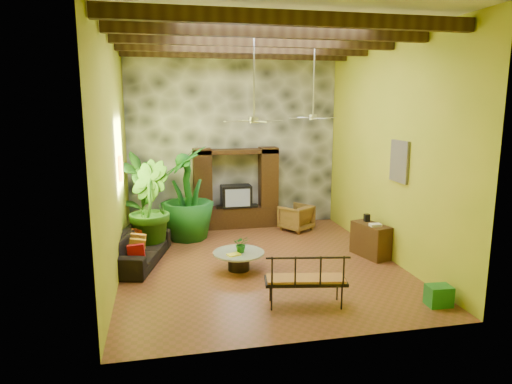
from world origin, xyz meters
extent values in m
plane|color=brown|center=(0.00, 0.00, 0.00)|extent=(7.00, 7.00, 0.00)
cube|color=silver|center=(0.00, 0.00, 5.00)|extent=(6.00, 7.00, 0.02)
cube|color=#A6B829|center=(0.00, 3.50, 2.50)|extent=(6.00, 0.02, 5.00)
cube|color=#A6B829|center=(-3.00, 0.00, 2.50)|extent=(0.02, 7.00, 5.00)
cube|color=#A6B829|center=(3.00, 0.00, 2.50)|extent=(0.02, 7.00, 5.00)
cube|color=#33363A|center=(0.00, 3.44, 2.50)|extent=(5.98, 0.10, 4.98)
cube|color=#332310|center=(0.00, -2.60, 4.78)|extent=(5.95, 0.16, 0.22)
cube|color=#332310|center=(0.00, -1.30, 4.78)|extent=(5.95, 0.16, 0.22)
cube|color=#332310|center=(0.00, 0.00, 4.78)|extent=(5.95, 0.16, 0.22)
cube|color=#332310|center=(0.00, 1.30, 4.78)|extent=(5.95, 0.16, 0.22)
cube|color=#332310|center=(0.00, 2.60, 4.78)|extent=(5.95, 0.16, 0.22)
cube|color=#321B0E|center=(0.00, 3.14, 0.30)|extent=(2.40, 0.50, 0.60)
cube|color=#321B0E|center=(-0.95, 3.14, 1.30)|extent=(0.50, 0.48, 2.00)
cube|color=#321B0E|center=(0.95, 3.14, 1.30)|extent=(0.50, 0.48, 2.00)
cube|color=#321B0E|center=(0.00, 3.14, 2.20)|extent=(2.40, 0.48, 0.12)
cube|color=black|center=(0.00, 3.12, 0.92)|extent=(0.85, 0.52, 0.62)
cube|color=#8C99A8|center=(0.00, 2.85, 0.92)|extent=(0.70, 0.02, 0.50)
cylinder|color=#B7B8BC|center=(-0.20, -0.40, 4.10)|extent=(0.04, 0.04, 1.80)
cylinder|color=#B7B8BC|center=(-0.20, -0.40, 3.20)|extent=(0.18, 0.18, 0.12)
cube|color=#B7B8BC|center=(0.15, -0.31, 3.18)|extent=(0.58, 0.26, 0.01)
cube|color=#B7B8BC|center=(-0.29, -0.05, 3.18)|extent=(0.26, 0.58, 0.01)
cube|color=#B7B8BC|center=(-0.55, -0.49, 3.18)|extent=(0.58, 0.26, 0.01)
cube|color=#B7B8BC|center=(-0.11, -0.75, 3.18)|extent=(0.26, 0.58, 0.01)
cylinder|color=#B7B8BC|center=(1.60, 1.20, 4.10)|extent=(0.04, 0.04, 1.80)
cylinder|color=#B7B8BC|center=(1.60, 1.20, 3.20)|extent=(0.18, 0.18, 0.12)
cube|color=#B7B8BC|center=(1.95, 1.29, 3.18)|extent=(0.58, 0.26, 0.01)
cube|color=#B7B8BC|center=(1.51, 1.55, 3.18)|extent=(0.26, 0.58, 0.01)
cube|color=#B7B8BC|center=(1.25, 1.11, 3.18)|extent=(0.58, 0.26, 0.01)
cube|color=#B7B8BC|center=(1.69, 0.85, 3.18)|extent=(0.26, 0.58, 0.01)
cube|color=gold|center=(-2.96, 1.00, 2.10)|extent=(0.06, 0.32, 0.55)
cube|color=#275191|center=(2.96, -0.60, 2.30)|extent=(0.06, 0.70, 0.90)
imported|color=black|center=(-2.65, 0.60, 0.34)|extent=(1.49, 2.51, 0.69)
imported|color=olive|center=(1.61, 2.48, 0.36)|extent=(1.09, 1.09, 0.72)
imported|color=#266B1C|center=(-2.61, 2.47, 1.15)|extent=(1.45, 1.41, 2.30)
imported|color=#2B691B|center=(-2.42, 1.42, 1.09)|extent=(1.27, 1.43, 2.19)
imported|color=#1A631F|center=(-1.44, 2.26, 1.23)|extent=(1.38, 1.38, 2.46)
cylinder|color=black|center=(-0.52, -0.30, 0.18)|extent=(0.47, 0.47, 0.36)
cylinder|color=silver|center=(-0.52, -0.30, 0.38)|extent=(1.10, 1.10, 0.04)
imported|color=#1C6A1D|center=(-0.46, -0.32, 0.58)|extent=(0.37, 0.33, 0.36)
cube|color=yellow|center=(-0.66, -0.49, 0.41)|extent=(0.32, 0.27, 0.03)
cube|color=black|center=(0.34, -2.28, 0.45)|extent=(1.50, 0.72, 0.06)
cube|color=#BA7336|center=(0.34, -2.28, 0.49)|extent=(1.42, 0.66, 0.06)
cube|color=black|center=(0.34, -2.54, 0.72)|extent=(1.42, 0.29, 0.54)
cube|color=#3E2213|center=(2.65, -0.06, 0.39)|extent=(0.68, 1.05, 0.78)
cube|color=#1C6B36|center=(2.65, -2.78, 0.18)|extent=(0.44, 0.34, 0.37)
camera|label=1|loc=(-2.08, -9.52, 3.53)|focal=32.00mm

